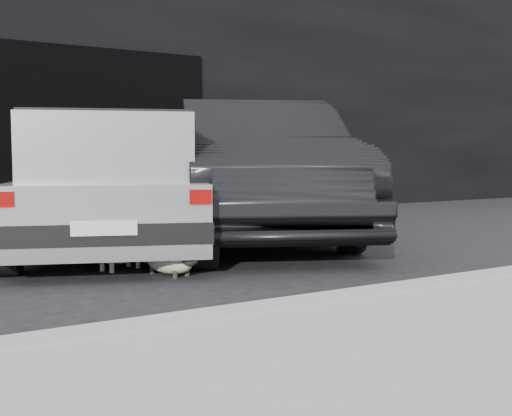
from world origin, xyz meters
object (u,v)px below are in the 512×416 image
silver_hatchback (113,178)px  cat_white (123,250)px  cat_siamese (173,261)px  second_car (257,168)px

silver_hatchback → cat_white: silver_hatchback is taller
silver_hatchback → cat_siamese: bearing=-70.2°
second_car → cat_white: (-2.13, -1.29, -0.65)m
silver_hatchback → second_car: second_car is taller
silver_hatchback → cat_siamese: silver_hatchback is taller
cat_siamese → cat_white: size_ratio=1.05×
second_car → silver_hatchback: bearing=-148.5°
cat_siamese → cat_white: cat_white is taller
second_car → cat_white: second_car is taller
silver_hatchback → second_car: (1.86, 0.26, 0.08)m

